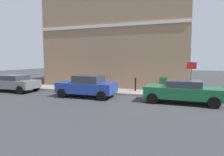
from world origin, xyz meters
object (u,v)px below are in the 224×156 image
Objects in this scene: street_sign at (191,74)px; bollard_near_cabinet at (135,84)px; car_blue at (87,86)px; utility_cabinet at (163,85)px; car_grey at (13,83)px; car_green at (182,91)px.

bollard_near_cabinet is at bearing 74.86° from street_sign.
car_blue is 3.97m from bollard_near_cabinet.
utility_cabinet is 0.50× the size of street_sign.
car_grey reaches higher than bollard_near_cabinet.
car_green is 12.98m from car_grey.
car_green is at bearing 160.80° from street_sign.
utility_cabinet is (2.63, -11.70, -0.04)m from car_grey.
utility_cabinet is 2.30m from street_sign.
car_green is 1.90× the size of street_sign.
car_green is 6.20m from car_blue.
bollard_near_cabinet is at bearing 87.30° from utility_cabinet.
street_sign is (1.60, -0.56, 0.94)m from car_green.
utility_cabinet reaches higher than bollard_near_cabinet.
car_blue is at bearing 178.41° from car_grey.
utility_cabinet is at bearing -61.95° from car_green.
car_grey is 9.96m from bollard_near_cabinet.
car_blue reaches higher than car_green.
car_green is 1.09× the size of car_blue.
bollard_near_cabinet is 0.45× the size of street_sign.
utility_cabinet is 1.11× the size of bollard_near_cabinet.
car_blue is (-0.15, 6.20, 0.05)m from car_green.
car_blue is at bearing 135.31° from bollard_near_cabinet.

